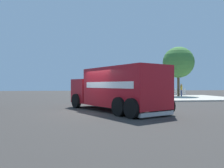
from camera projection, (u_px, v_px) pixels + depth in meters
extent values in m
plane|color=#33302D|center=(92.00, 112.00, 13.54)|extent=(100.00, 100.00, 0.00)
cube|color=#B2ADA0|center=(187.00, 98.00, 27.34)|extent=(10.44, 10.44, 0.14)
cube|color=#AD141E|center=(123.00, 87.00, 13.49)|extent=(4.66, 6.12, 2.34)
cube|color=#AD141E|center=(91.00, 91.00, 16.71)|extent=(3.00, 2.77, 1.70)
cube|color=black|center=(86.00, 86.00, 17.41)|extent=(1.84, 0.97, 0.88)
cube|color=#B2B2B7|center=(157.00, 114.00, 11.25)|extent=(2.15, 1.21, 0.21)
cube|color=white|center=(107.00, 85.00, 12.80)|extent=(2.13, 4.25, 0.36)
cube|color=white|center=(139.00, 85.00, 14.18)|extent=(2.13, 4.25, 0.36)
cylinder|color=black|center=(76.00, 101.00, 15.96)|extent=(0.70, 1.02, 1.00)
cylinder|color=black|center=(105.00, 100.00, 17.37)|extent=(0.70, 1.02, 1.00)
cylinder|color=black|center=(119.00, 107.00, 11.78)|extent=(0.70, 1.02, 1.00)
cylinder|color=black|center=(153.00, 104.00, 13.19)|extent=(0.70, 1.02, 1.00)
cylinder|color=black|center=(132.00, 108.00, 10.92)|extent=(0.70, 1.02, 1.00)
cylinder|color=black|center=(167.00, 106.00, 12.33)|extent=(0.70, 1.02, 1.00)
cylinder|color=navy|center=(182.00, 93.00, 30.05)|extent=(0.14, 0.14, 0.82)
cylinder|color=navy|center=(181.00, 93.00, 29.90)|extent=(0.14, 0.14, 0.82)
cube|color=gold|center=(181.00, 88.00, 29.98)|extent=(0.38, 0.40, 0.62)
sphere|color=tan|center=(181.00, 84.00, 29.98)|extent=(0.22, 0.22, 0.22)
cylinder|color=gold|center=(182.00, 87.00, 30.17)|extent=(0.09, 0.09, 0.56)
cylinder|color=gold|center=(181.00, 87.00, 29.79)|extent=(0.09, 0.09, 0.56)
cube|color=silver|center=(186.00, 92.00, 32.60)|extent=(0.08, 0.04, 0.95)
cube|color=silver|center=(184.00, 92.00, 32.57)|extent=(0.08, 0.04, 0.95)
cube|color=silver|center=(183.00, 92.00, 32.55)|extent=(0.08, 0.04, 0.95)
cube|color=silver|center=(182.00, 92.00, 32.52)|extent=(0.08, 0.04, 0.95)
cube|color=silver|center=(181.00, 92.00, 32.50)|extent=(0.08, 0.04, 0.95)
cube|color=silver|center=(180.00, 92.00, 32.47)|extent=(0.08, 0.04, 0.95)
cube|color=silver|center=(178.00, 92.00, 32.44)|extent=(0.08, 0.04, 0.95)
cube|color=silver|center=(177.00, 92.00, 32.42)|extent=(0.08, 0.04, 0.95)
cube|color=silver|center=(176.00, 92.00, 32.39)|extent=(0.08, 0.04, 0.95)
cube|color=silver|center=(175.00, 92.00, 32.37)|extent=(0.08, 0.04, 0.95)
cube|color=silver|center=(174.00, 92.00, 32.34)|extent=(0.08, 0.04, 0.95)
cube|color=silver|center=(173.00, 92.00, 32.31)|extent=(0.08, 0.04, 0.95)
cube|color=silver|center=(171.00, 92.00, 32.29)|extent=(0.08, 0.04, 0.95)
cube|color=silver|center=(170.00, 92.00, 32.26)|extent=(0.08, 0.04, 0.95)
cube|color=silver|center=(169.00, 92.00, 32.24)|extent=(0.08, 0.04, 0.95)
cube|color=silver|center=(168.00, 92.00, 32.21)|extent=(0.08, 0.04, 0.95)
cube|color=silver|center=(167.00, 92.00, 32.18)|extent=(0.08, 0.04, 0.95)
cube|color=silver|center=(165.00, 92.00, 32.16)|extent=(0.08, 0.04, 0.95)
cube|color=silver|center=(164.00, 92.00, 32.13)|extent=(0.08, 0.04, 0.95)
cube|color=silver|center=(163.00, 92.00, 32.11)|extent=(0.08, 0.04, 0.95)
cube|color=silver|center=(162.00, 92.00, 32.08)|extent=(0.08, 0.04, 0.95)
cube|color=silver|center=(161.00, 92.00, 32.05)|extent=(0.08, 0.04, 0.95)
cube|color=silver|center=(159.00, 92.00, 32.03)|extent=(0.08, 0.04, 0.95)
cube|color=silver|center=(158.00, 92.00, 32.00)|extent=(0.08, 0.04, 0.95)
cube|color=silver|center=(157.00, 92.00, 31.98)|extent=(0.08, 0.04, 0.95)
cube|color=silver|center=(156.00, 92.00, 31.95)|extent=(0.08, 0.04, 0.95)
cube|color=silver|center=(154.00, 92.00, 31.92)|extent=(0.08, 0.04, 0.95)
cube|color=silver|center=(170.00, 90.00, 32.28)|extent=(4.78, 0.03, 0.07)
cube|color=silver|center=(170.00, 93.00, 32.28)|extent=(4.78, 0.03, 0.07)
cylinder|color=brown|center=(178.00, 85.00, 29.98)|extent=(0.32, 0.32, 2.95)
sphere|color=#427F38|center=(178.00, 62.00, 29.99)|extent=(4.12, 4.12, 4.12)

